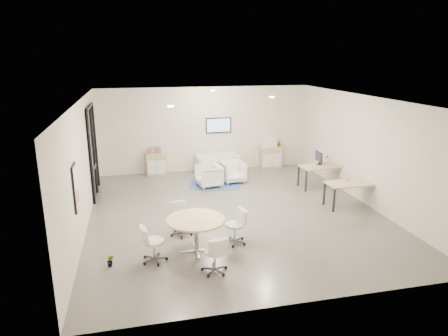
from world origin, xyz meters
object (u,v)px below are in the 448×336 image
object	(u,v)px
armchair_left	(209,175)
desk_rear	(321,168)
desk_front	(350,185)
armchair_right	(233,171)
sideboard_right	(270,157)
sideboard_left	(156,164)
round_table	(196,222)
loveseat	(217,164)

from	to	relation	value
armchair_left	desk_rear	size ratio (longest dim) A/B	0.53
desk_front	armchair_right	bearing A→B (deg)	131.34
sideboard_right	armchair_left	bearing A→B (deg)	-147.88
sideboard_right	desk_front	world-z (taller)	sideboard_right
armchair_left	armchair_right	size ratio (longest dim) A/B	1.00
sideboard_left	round_table	world-z (taller)	sideboard_left
armchair_left	desk_front	distance (m)	4.64
round_table	armchair_right	bearing A→B (deg)	66.87
sideboard_left	loveseat	bearing A→B (deg)	-4.66
loveseat	desk_front	size ratio (longest dim) A/B	1.16
sideboard_right	loveseat	xyz separation A→B (m)	(-2.20, -0.17, -0.10)
sideboard_right	round_table	distance (m)	7.54
desk_front	round_table	distance (m)	5.17
armchair_right	desk_rear	xyz separation A→B (m)	(2.76, -1.23, 0.28)
sideboard_left	loveseat	distance (m)	2.30
armchair_right	desk_rear	bearing A→B (deg)	-31.02
loveseat	sideboard_left	bearing A→B (deg)	172.75
armchair_left	round_table	size ratio (longest dim) A/B	0.61
desk_front	round_table	xyz separation A→B (m)	(-4.85, -1.80, 0.06)
armchair_left	round_table	xyz separation A→B (m)	(-1.17, -4.60, 0.31)
loveseat	armchair_right	world-z (taller)	armchair_right
round_table	sideboard_left	bearing A→B (deg)	94.34
sideboard_left	sideboard_right	distance (m)	4.49
loveseat	desk_rear	bearing A→B (deg)	-42.76
armchair_right	desk_rear	size ratio (longest dim) A/B	0.53
sideboard_left	armchair_left	size ratio (longest dim) A/B	1.04
armchair_right	desk_front	world-z (taller)	armchair_right
desk_rear	round_table	size ratio (longest dim) A/B	1.16
loveseat	desk_rear	size ratio (longest dim) A/B	1.08
sideboard_right	armchair_right	xyz separation A→B (m)	(-1.92, -1.51, -0.02)
desk_front	armchair_left	bearing A→B (deg)	142.11
sideboard_left	round_table	size ratio (longest dim) A/B	0.64
armchair_left	round_table	bearing A→B (deg)	-23.50
loveseat	desk_front	world-z (taller)	desk_front
sideboard_left	sideboard_right	bearing A→B (deg)	-0.17
desk_rear	round_table	xyz separation A→B (m)	(-4.84, -3.65, 0.04)
armchair_left	sideboard_right	bearing A→B (deg)	112.85
loveseat	armchair_right	bearing A→B (deg)	-80.94
sideboard_left	loveseat	xyz separation A→B (m)	(2.29, -0.19, -0.09)
sideboard_left	desk_rear	distance (m)	6.00
sideboard_left	desk_front	bearing A→B (deg)	-40.76
sideboard_right	desk_front	distance (m)	4.67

